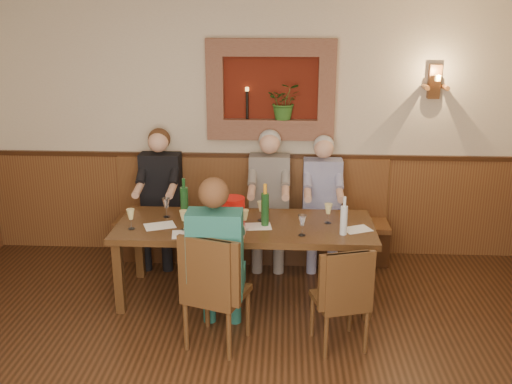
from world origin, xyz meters
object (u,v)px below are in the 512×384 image
(person_bench_mid, at_px, (269,209))
(bench, at_px, (251,229))
(person_bench_left, at_px, (161,207))
(person_bench_right, at_px, (322,212))
(dining_table, at_px, (245,231))
(person_chair_front, at_px, (217,274))
(chair_near_right, at_px, (340,317))
(wine_bottle_green_b, at_px, (184,203))
(chair_near_left, at_px, (216,312))
(water_bottle, at_px, (344,219))
(spittoon_bucket, at_px, (233,211))
(wine_bottle_green_a, at_px, (265,209))

(person_bench_mid, bearing_deg, bench, 151.77)
(person_bench_left, xyz_separation_m, person_bench_right, (1.75, 0.00, -0.03))
(dining_table, relative_size, person_chair_front, 1.65)
(chair_near_right, distance_m, wine_bottle_green_b, 1.80)
(person_bench_right, bearing_deg, person_bench_left, -179.94)
(bench, bearing_deg, wine_bottle_green_b, -124.50)
(bench, xyz_separation_m, person_chair_front, (-0.17, -1.72, 0.28))
(person_bench_left, bearing_deg, person_chair_front, -63.28)
(bench, xyz_separation_m, wine_bottle_green_b, (-0.58, -0.85, 0.59))
(person_bench_left, bearing_deg, person_bench_right, 0.06)
(dining_table, distance_m, chair_near_right, 1.23)
(bench, height_order, person_bench_right, person_bench_right)
(person_chair_front, bearing_deg, person_bench_right, 59.72)
(dining_table, bearing_deg, chair_near_right, -44.23)
(person_chair_front, bearing_deg, chair_near_left, -96.01)
(dining_table, bearing_deg, water_bottle, -13.12)
(person_bench_left, distance_m, person_bench_right, 1.76)
(dining_table, xyz_separation_m, bench, (0.00, 0.94, -0.35))
(chair_near_right, relative_size, person_bench_right, 0.64)
(person_bench_mid, relative_size, person_bench_right, 1.04)
(bench, distance_m, person_bench_mid, 0.36)
(water_bottle, bearing_deg, person_bench_left, 150.92)
(chair_near_left, bearing_deg, chair_near_right, 20.69)
(bench, relative_size, water_bottle, 8.52)
(chair_near_left, distance_m, person_bench_right, 1.95)
(person_chair_front, bearing_deg, person_bench_mid, 77.00)
(dining_table, distance_m, person_bench_right, 1.14)
(person_bench_left, distance_m, person_bench_mid, 1.18)
(bench, relative_size, person_bench_left, 2.05)
(bench, bearing_deg, water_bottle, -52.20)
(dining_table, distance_m, spittoon_bucket, 0.23)
(person_bench_left, bearing_deg, spittoon_bucket, -44.25)
(dining_table, bearing_deg, bench, 90.00)
(person_bench_right, bearing_deg, water_bottle, -83.28)
(chair_near_left, distance_m, person_chair_front, 0.32)
(person_bench_left, distance_m, spittoon_bucket, 1.25)
(spittoon_bucket, distance_m, water_bottle, 1.02)
(water_bottle, bearing_deg, person_chair_front, -151.94)
(chair_near_left, xyz_separation_m, person_chair_front, (0.01, 0.06, 0.31))
(chair_near_right, xyz_separation_m, wine_bottle_green_a, (-0.65, 0.79, 0.65))
(chair_near_right, bearing_deg, bench, 99.24)
(person_bench_left, bearing_deg, wine_bottle_green_a, -36.24)
(spittoon_bucket, bearing_deg, wine_bottle_green_b, 166.92)
(chair_near_left, distance_m, spittoon_bucket, 1.02)
(bench, height_order, person_bench_left, person_bench_left)
(chair_near_left, relative_size, wine_bottle_green_a, 2.53)
(chair_near_left, distance_m, person_bench_mid, 1.75)
(spittoon_bucket, relative_size, wine_bottle_green_b, 0.64)
(chair_near_left, bearing_deg, person_bench_right, 79.49)
(person_bench_mid, bearing_deg, person_chair_front, -103.00)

